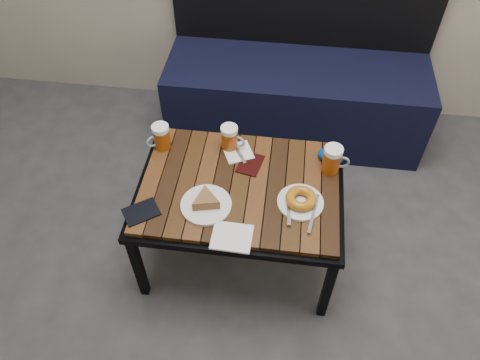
# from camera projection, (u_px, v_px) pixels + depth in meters

# --- Properties ---
(bench) EXTENTS (1.40, 0.50, 0.95)m
(bench) POSITION_uv_depth(u_px,v_px,m) (296.00, 91.00, 2.60)
(bench) COLOR black
(bench) RESTS_ON ground
(cafe_table) EXTENTS (0.84, 0.62, 0.47)m
(cafe_table) POSITION_uv_depth(u_px,v_px,m) (240.00, 191.00, 1.92)
(cafe_table) COLOR black
(cafe_table) RESTS_ON ground
(beer_mug_left) EXTENTS (0.11, 0.10, 0.12)m
(beer_mug_left) POSITION_uv_depth(u_px,v_px,m) (161.00, 137.00, 1.99)
(beer_mug_left) COLOR #9A410C
(beer_mug_left) RESTS_ON cafe_table
(beer_mug_centre) EXTENTS (0.11, 0.08, 0.12)m
(beer_mug_centre) POSITION_uv_depth(u_px,v_px,m) (230.00, 138.00, 1.99)
(beer_mug_centre) COLOR #9A410C
(beer_mug_centre) RESTS_ON cafe_table
(beer_mug_right) EXTENTS (0.11, 0.08, 0.12)m
(beer_mug_right) POSITION_uv_depth(u_px,v_px,m) (332.00, 159.00, 1.90)
(beer_mug_right) COLOR #9A410C
(beer_mug_right) RESTS_ON cafe_table
(plate_pie) EXTENTS (0.20, 0.20, 0.06)m
(plate_pie) POSITION_uv_depth(u_px,v_px,m) (206.00, 202.00, 1.80)
(plate_pie) COLOR white
(plate_pie) RESTS_ON cafe_table
(plate_bagel) EXTENTS (0.18, 0.24, 0.05)m
(plate_bagel) POSITION_uv_depth(u_px,v_px,m) (301.00, 200.00, 1.81)
(plate_bagel) COLOR white
(plate_bagel) RESTS_ON cafe_table
(napkin_left) EXTENTS (0.15, 0.15, 0.01)m
(napkin_left) POSITION_uv_depth(u_px,v_px,m) (238.00, 152.00, 2.01)
(napkin_left) COLOR white
(napkin_left) RESTS_ON cafe_table
(napkin_right) EXTENTS (0.15, 0.13, 0.01)m
(napkin_right) POSITION_uv_depth(u_px,v_px,m) (232.00, 237.00, 1.72)
(napkin_right) COLOR white
(napkin_right) RESTS_ON cafe_table
(passport_navy) EXTENTS (0.16, 0.15, 0.01)m
(passport_navy) POSITION_uv_depth(u_px,v_px,m) (141.00, 212.00, 1.80)
(passport_navy) COLOR black
(passport_navy) RESTS_ON cafe_table
(passport_burgundy) EXTENTS (0.11, 0.14, 0.01)m
(passport_burgundy) POSITION_uv_depth(u_px,v_px,m) (250.00, 164.00, 1.96)
(passport_burgundy) COLOR black
(passport_burgundy) RESTS_ON cafe_table
(knit_pouch) EXTENTS (0.13, 0.11, 0.05)m
(knit_pouch) POSITION_uv_depth(u_px,v_px,m) (330.00, 156.00, 1.96)
(knit_pouch) COLOR #050B83
(knit_pouch) RESTS_ON cafe_table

